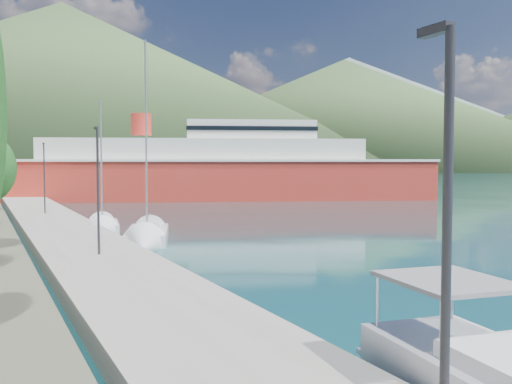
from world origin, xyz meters
TOP-DOWN VIEW (x-y plane):
  - ground at (0.00, 120.00)m, footprint 1400.00×1400.00m
  - quay at (-9.00, 26.00)m, footprint 5.00×88.00m
  - hills_far at (138.59, 618.73)m, footprint 1480.00×900.00m
  - hills_near at (98.04, 372.50)m, footprint 1010.00×520.00m
  - lamp_posts at (-9.00, 13.30)m, footprint 0.15×47.18m
  - sailboat_near at (-4.92, 19.49)m, footprint 5.51×10.04m
  - sailboat_mid at (-6.11, 26.75)m, footprint 3.59×7.60m
  - ferry at (14.78, 60.22)m, footprint 63.94×34.30m

SIDE VIEW (x-z plane):
  - ground at x=0.00m, z-range 0.00..0.00m
  - sailboat_mid at x=-6.11m, z-range -5.07..5.67m
  - sailboat_near at x=-4.92m, z-range -6.67..7.33m
  - quay at x=-9.00m, z-range 0.00..0.80m
  - ferry at x=14.78m, z-range -2.46..10.09m
  - lamp_posts at x=-9.00m, z-range 1.05..7.11m
  - hills_near at x=98.04m, z-range -8.32..106.68m
  - hills_far at x=138.59m, z-range -12.61..167.39m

